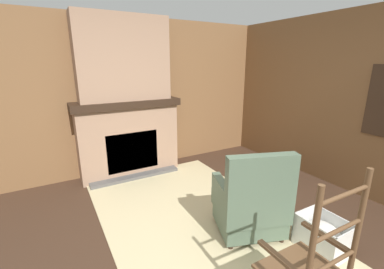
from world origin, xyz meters
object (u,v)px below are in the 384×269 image
firewood_stack (273,177)px  decorative_plate_on_mantel (128,92)px  storage_case (147,94)px  laundry_basket (323,235)px  oil_lamp_vase (85,97)px  armchair (251,205)px

firewood_stack → decorative_plate_on_mantel: (-1.54, -1.80, 1.29)m
storage_case → decorative_plate_on_mantel: size_ratio=0.99×
laundry_basket → oil_lamp_vase: size_ratio=1.86×
oil_lamp_vase → storage_case: bearing=90.0°
firewood_stack → oil_lamp_vase: size_ratio=1.76×
laundry_basket → decorative_plate_on_mantel: decorative_plate_on_mantel is taller
firewood_stack → laundry_basket: bearing=-29.1°
oil_lamp_vase → decorative_plate_on_mantel: bearing=91.7°
armchair → firewood_stack: armchair is taller
storage_case → decorative_plate_on_mantel: (-0.02, -0.31, 0.06)m
armchair → oil_lamp_vase: bearing=48.3°
oil_lamp_vase → storage_case: oil_lamp_vase is taller
oil_lamp_vase → firewood_stack: bearing=58.2°
storage_case → armchair: bearing=7.1°
firewood_stack → decorative_plate_on_mantel: size_ratio=1.69×
decorative_plate_on_mantel → armchair: bearing=14.5°
oil_lamp_vase → storage_case: (0.00, 0.97, -0.02)m
firewood_stack → storage_case: bearing=-135.6°
armchair → decorative_plate_on_mantel: 2.61m
oil_lamp_vase → storage_case: size_ratio=0.97×
firewood_stack → oil_lamp_vase: bearing=-121.8°
armchair → storage_case: bearing=26.8°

